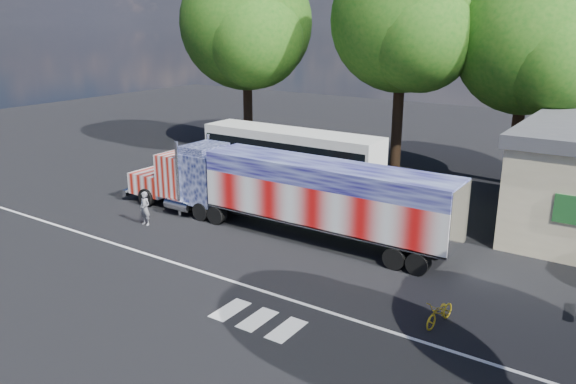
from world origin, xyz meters
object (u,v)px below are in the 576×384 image
Objects in this scene: coach_bus at (291,157)px; woman at (145,208)px; tree_ne_a at (530,45)px; bicycle at (440,313)px; semi_truck at (284,191)px; tree_n_mid at (405,21)px; tree_nw_a at (247,24)px.

woman is (-1.99, -10.07, -0.92)m from coach_bus.
tree_ne_a is at bearing 53.10° from woman.
bicycle is at bearing -39.87° from coach_bus.
tree_ne_a is (-2.06, 19.24, 8.01)m from bicycle.
semi_truck is 1.47× the size of tree_ne_a.
coach_bus is 0.93× the size of tree_ne_a.
bicycle is at bearing -4.69° from woman.
bicycle is 0.11× the size of tree_n_mid.
tree_n_mid is at bearing 70.02° from woman.
semi_truck is 1.29× the size of tree_nw_a.
tree_nw_a reaches higher than coach_bus.
coach_bus is 11.30m from tree_n_mid.
tree_n_mid is at bearing 4.41° from tree_nw_a.
coach_bus is at bearing -37.22° from tree_nw_a.
woman is 15.54m from bicycle.
semi_truck is at bearing 25.96° from woman.
tree_ne_a is at bearing 6.08° from tree_nw_a.
tree_n_mid is 11.91m from tree_nw_a.
tree_n_mid is (-0.17, 13.83, 7.74)m from semi_truck.
semi_truck is 11.33× the size of bicycle.
semi_truck is 10.32m from bicycle.
tree_n_mid is (4.08, 6.83, 8.02)m from coach_bus.
tree_nw_a is 1.14× the size of tree_ne_a.
tree_nw_a is (-21.29, 17.19, 9.12)m from bicycle.
coach_bus is 17.64m from bicycle.
tree_n_mid reaches higher than semi_truck.
tree_ne_a reaches higher than semi_truck.
tree_ne_a is at bearing 64.35° from semi_truck.
coach_bus is 0.81× the size of tree_n_mid.
tree_nw_a reaches higher than semi_truck.
woman is at bearing -101.17° from coach_bus.
semi_truck reaches higher than woman.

